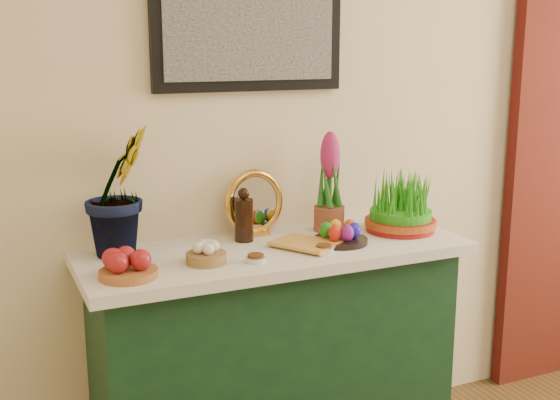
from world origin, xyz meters
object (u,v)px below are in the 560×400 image
at_px(mirror, 254,203).
at_px(wheatgrass_sabzeh, 401,206).
at_px(hyacinth_green, 118,170).
at_px(sideboard, 275,365).
at_px(book, 293,249).

distance_m(mirror, wheatgrass_sabzeh, 0.57).
relative_size(hyacinth_green, mirror, 2.29).
relative_size(sideboard, mirror, 5.04).
bearing_deg(mirror, wheatgrass_sabzeh, -18.74).
relative_size(sideboard, book, 5.92).
bearing_deg(sideboard, book, -76.44).
relative_size(sideboard, hyacinth_green, 2.20).
height_order(sideboard, book, book).
relative_size(sideboard, wheatgrass_sabzeh, 4.69).
height_order(mirror, book, mirror).
height_order(sideboard, wheatgrass_sabzeh, wheatgrass_sabzeh).
bearing_deg(sideboard, hyacinth_green, 166.51).
height_order(sideboard, mirror, mirror).
distance_m(hyacinth_green, wheatgrass_sabzeh, 1.08).
height_order(book, wheatgrass_sabzeh, wheatgrass_sabzeh).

